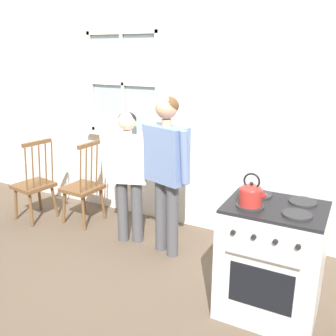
# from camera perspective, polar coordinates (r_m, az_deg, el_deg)

# --- Properties ---
(ground_plane) EXTENTS (16.00, 16.00, 0.00)m
(ground_plane) POSITION_cam_1_polar(r_m,az_deg,el_deg) (3.72, -9.87, -15.87)
(ground_plane) COLOR brown
(wall_back) EXTENTS (6.40, 0.16, 2.70)m
(wall_back) POSITION_cam_1_polar(r_m,az_deg,el_deg) (4.34, 0.85, 8.22)
(wall_back) COLOR white
(wall_back) RESTS_ON ground_plane
(chair_by_window) EXTENTS (0.43, 0.45, 1.02)m
(chair_by_window) POSITION_cam_1_polar(r_m,az_deg,el_deg) (4.65, -12.72, -2.89)
(chair_by_window) COLOR brown
(chair_by_window) RESTS_ON ground_plane
(chair_near_wall) EXTENTS (0.47, 0.48, 1.02)m
(chair_near_wall) POSITION_cam_1_polar(r_m,az_deg,el_deg) (4.91, -19.67, -2.44)
(chair_near_wall) COLOR brown
(chair_near_wall) RESTS_ON ground_plane
(person_elderly_left) EXTENTS (0.58, 0.33, 1.43)m
(person_elderly_left) POSITION_cam_1_polar(r_m,az_deg,el_deg) (3.96, -6.06, 0.18)
(person_elderly_left) COLOR #4C4C51
(person_elderly_left) RESTS_ON ground_plane
(person_teen_center) EXTENTS (0.59, 0.33, 1.62)m
(person_teen_center) POSITION_cam_1_polar(r_m,az_deg,el_deg) (3.65, -0.22, 1.07)
(person_teen_center) COLOR #4C4C51
(person_teen_center) RESTS_ON ground_plane
(stove) EXTENTS (0.74, 0.68, 1.08)m
(stove) POSITION_cam_1_polar(r_m,az_deg,el_deg) (3.12, 15.53, -13.04)
(stove) COLOR silver
(stove) RESTS_ON ground_plane
(kettle) EXTENTS (0.21, 0.17, 0.25)m
(kettle) POSITION_cam_1_polar(r_m,az_deg,el_deg) (2.80, 12.52, -3.89)
(kettle) COLOR red
(kettle) RESTS_ON stove
(potted_plant) EXTENTS (0.11, 0.11, 0.26)m
(potted_plant) POSITION_cam_1_polar(r_m,az_deg,el_deg) (4.56, -5.55, 6.10)
(potted_plant) COLOR #42474C
(potted_plant) RESTS_ON wall_back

